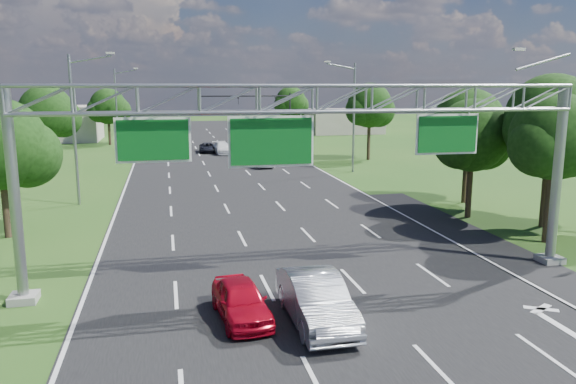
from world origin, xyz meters
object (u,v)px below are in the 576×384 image
object	(u,v)px
sign_gantry	(317,114)
box_truck	(267,134)
silver_sedan	(316,299)
traffic_signal	(264,107)
red_coupe	(241,300)

from	to	relation	value
sign_gantry	box_truck	distance (m)	54.86
sign_gantry	silver_sedan	bearing A→B (deg)	-104.67
traffic_signal	box_truck	distance (m)	3.89
sign_gantry	red_coupe	world-z (taller)	sign_gantry
sign_gantry	silver_sedan	distance (m)	7.41
red_coupe	sign_gantry	bearing A→B (deg)	37.57
traffic_signal	red_coupe	size ratio (longest dim) A/B	3.05
traffic_signal	box_truck	xyz separation A→B (m)	(0.52, 1.05, -3.71)
red_coupe	box_truck	xyz separation A→B (m)	(11.22, 57.35, 0.77)
sign_gantry	red_coupe	distance (m)	7.87
traffic_signal	sign_gantry	bearing A→B (deg)	-97.68
sign_gantry	red_coupe	size ratio (longest dim) A/B	5.86
sign_gantry	red_coupe	xyz separation A→B (m)	(-3.55, -3.30, -6.21)
traffic_signal	silver_sedan	distance (m)	57.90
red_coupe	box_truck	size ratio (longest dim) A/B	0.50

